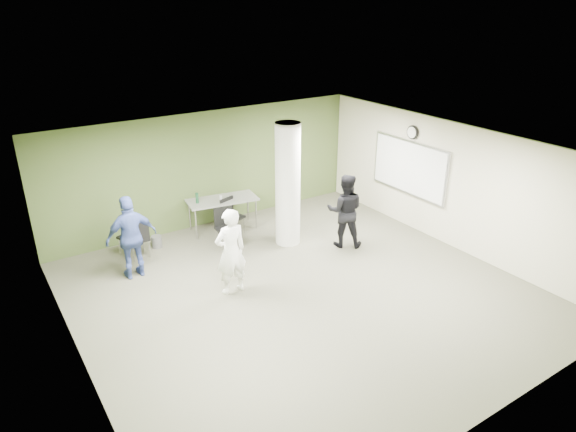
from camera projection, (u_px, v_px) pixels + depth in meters
floor at (302, 293)px, 9.86m from camera, size 8.00×8.00×0.00m
ceiling at (303, 152)px, 8.75m from camera, size 8.00×8.00×0.00m
wall_back at (208, 169)px, 12.37m from camera, size 8.00×2.80×0.02m
wall_left at (72, 291)px, 7.28m from camera, size 0.02×8.00×2.80m
wall_right_cream at (451, 185)px, 11.33m from camera, size 0.02×8.00×2.80m
column at (288, 185)px, 11.35m from camera, size 0.56×0.56×2.80m
whiteboard at (409, 167)px, 12.17m from camera, size 0.05×2.30×1.30m
wall_clock at (412, 132)px, 11.84m from camera, size 0.06×0.32×0.32m
folding_table at (222, 201)px, 12.25m from camera, size 1.75×0.97×1.04m
wastebasket at (157, 242)px, 11.60m from camera, size 0.24×0.24×0.27m
chair_back_left at (138, 236)px, 10.97m from camera, size 0.45×0.45×0.88m
chair_back_right at (132, 234)px, 11.08m from camera, size 0.56×0.56×0.88m
chair_table_left at (225, 224)px, 11.51m from camera, size 0.49×0.49×0.90m
chair_table_right at (231, 213)px, 12.17m from camera, size 0.55×0.55×0.87m
woman_white at (231, 252)px, 9.56m from camera, size 0.63×0.42×1.72m
man_black at (345, 211)px, 11.42m from camera, size 1.04×1.01×1.69m
man_blue at (132, 237)px, 10.12m from camera, size 1.02×0.44×1.73m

